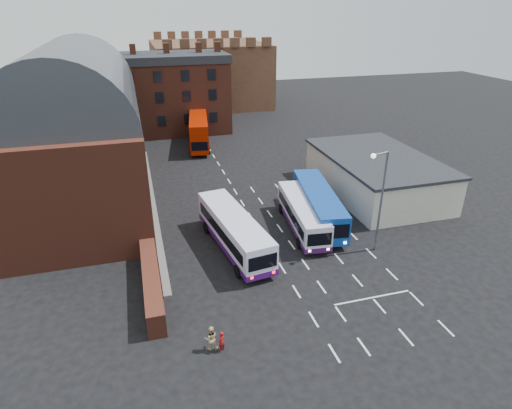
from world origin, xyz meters
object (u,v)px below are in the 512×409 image
object	(u,v)px
bus_white_inbound	(303,213)
bus_red_double	(199,131)
bus_blue	(318,203)
bus_white_outbound	(234,229)
pedestrian_red	(221,341)
street_lamp	(380,193)
pedestrian_beige	(211,338)

from	to	relation	value
bus_white_inbound	bus_red_double	xyz separation A→B (m)	(-5.13, 27.81, 0.69)
bus_blue	bus_red_double	bearing A→B (deg)	-65.42
bus_white_inbound	bus_red_double	bearing A→B (deg)	-73.31
bus_white_outbound	bus_blue	bearing A→B (deg)	9.17
pedestrian_red	street_lamp	bearing A→B (deg)	165.50
bus_blue	street_lamp	size ratio (longest dim) A/B	1.33
bus_blue	pedestrian_red	distance (m)	19.04
bus_white_inbound	street_lamp	world-z (taller)	street_lamp
bus_white_outbound	pedestrian_beige	distance (m)	11.96
pedestrian_red	pedestrian_beige	distance (m)	0.67
bus_blue	bus_red_double	xyz separation A→B (m)	(-7.18, 26.71, 0.47)
bus_white_outbound	pedestrian_beige	size ratio (longest dim) A/B	7.07
pedestrian_red	bus_white_inbound	bearing A→B (deg)	-170.89
bus_white_outbound	street_lamp	size ratio (longest dim) A/B	1.32
street_lamp	bus_red_double	bearing A→B (deg)	105.96
bus_red_double	pedestrian_beige	world-z (taller)	bus_red_double
bus_red_double	bus_white_inbound	bearing A→B (deg)	108.96
bus_white_inbound	pedestrian_beige	world-z (taller)	bus_white_inbound
bus_white_inbound	street_lamp	size ratio (longest dim) A/B	1.17
bus_blue	pedestrian_red	xyz separation A→B (m)	(-12.54, -14.28, -1.16)
bus_white_outbound	bus_blue	size ratio (longest dim) A/B	0.99
bus_white_inbound	bus_blue	distance (m)	2.34
bus_white_inbound	pedestrian_beige	xyz separation A→B (m)	(-11.06, -12.84, -0.82)
bus_blue	bus_red_double	size ratio (longest dim) A/B	1.06
bus_red_double	pedestrian_beige	distance (m)	41.11
street_lamp	bus_blue	bearing A→B (deg)	109.65
bus_white_inbound	bus_blue	bearing A→B (deg)	-145.43
street_lamp	pedestrian_red	world-z (taller)	street_lamp
street_lamp	pedestrian_red	size ratio (longest dim) A/B	6.16
bus_white_outbound	bus_blue	xyz separation A→B (m)	(8.97, 2.78, 0.02)
bus_white_outbound	pedestrian_red	distance (m)	12.10
street_lamp	bus_white_inbound	bearing A→B (deg)	129.23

